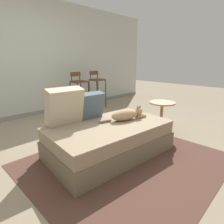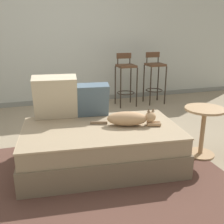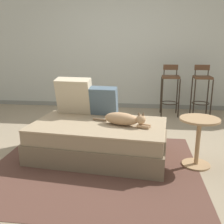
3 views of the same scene
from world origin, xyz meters
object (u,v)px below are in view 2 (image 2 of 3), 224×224
at_px(bar_stool_by_doorway, 155,73).
at_px(side_table, 203,125).
at_px(throw_pillow_corner, 55,97).
at_px(cat, 130,119).
at_px(throw_pillow_middle, 92,100).
at_px(bar_stool_near_window, 126,75).
at_px(couch, 101,146).

bearing_deg(bar_stool_by_doorway, side_table, -102.00).
xyz_separation_m(throw_pillow_corner, bar_stool_by_doorway, (2.03, 1.67, -0.10)).
relative_size(cat, side_table, 1.27).
distance_m(throw_pillow_middle, bar_stool_by_doorway, 2.36).
bearing_deg(bar_stool_by_doorway, throw_pillow_middle, -133.55).
height_order(bar_stool_by_doorway, side_table, bar_stool_by_doorway).
distance_m(throw_pillow_corner, bar_stool_by_doorway, 2.63).
relative_size(cat, bar_stool_near_window, 0.74).
bearing_deg(side_table, bar_stool_by_doorway, 78.00).
bearing_deg(couch, throw_pillow_middle, 90.28).
bearing_deg(couch, side_table, -5.86).
relative_size(throw_pillow_middle, bar_stool_by_doorway, 0.40).
bearing_deg(cat, throw_pillow_corner, 147.06).
relative_size(throw_pillow_corner, throw_pillow_middle, 1.27).
bearing_deg(bar_stool_near_window, cat, -108.96).
bearing_deg(side_table, cat, 174.68).
bearing_deg(couch, bar_stool_near_window, 63.62).
height_order(throw_pillow_corner, side_table, throw_pillow_corner).
relative_size(throw_pillow_middle, bar_stool_near_window, 0.40).
bearing_deg(cat, side_table, -5.32).
height_order(couch, bar_stool_by_doorway, bar_stool_by_doorway).
distance_m(cat, bar_stool_near_window, 2.25).
distance_m(throw_pillow_middle, bar_stool_near_window, 2.00).
bearing_deg(throw_pillow_corner, cat, -32.94).
distance_m(throw_pillow_middle, side_table, 1.29).
distance_m(couch, bar_stool_by_doorway, 2.67).
bearing_deg(throw_pillow_middle, couch, -89.72).
xyz_separation_m(couch, cat, (0.31, -0.04, 0.29)).
distance_m(throw_pillow_corner, cat, 0.86).
bearing_deg(bar_stool_near_window, bar_stool_by_doorway, 0.01).
relative_size(bar_stool_near_window, bar_stool_by_doorway, 1.00).
relative_size(couch, throw_pillow_corner, 3.45).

